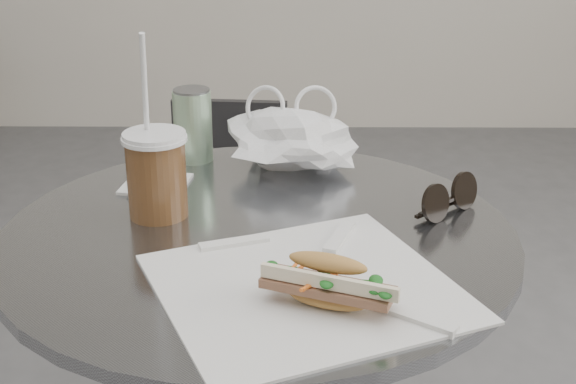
{
  "coord_description": "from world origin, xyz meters",
  "views": [
    {
      "loc": [
        0.05,
        -0.87,
        1.24
      ],
      "look_at": [
        0.04,
        0.23,
        0.79
      ],
      "focal_mm": 50.0,
      "sensor_mm": 36.0,
      "label": 1
    }
  ],
  "objects_px": {
    "chair_far": "(225,263)",
    "drink_can": "(193,125)",
    "iced_coffee": "(156,173)",
    "banh_mi": "(328,282)",
    "sunglasses": "(448,200)"
  },
  "relations": [
    {
      "from": "chair_far",
      "to": "banh_mi",
      "type": "distance_m",
      "value": 1.07
    },
    {
      "from": "chair_far",
      "to": "sunglasses",
      "type": "xyz_separation_m",
      "value": [
        0.41,
        -0.65,
        0.45
      ]
    },
    {
      "from": "sunglasses",
      "to": "iced_coffee",
      "type": "bearing_deg",
      "value": 137.25
    },
    {
      "from": "iced_coffee",
      "to": "sunglasses",
      "type": "bearing_deg",
      "value": 1.13
    },
    {
      "from": "banh_mi",
      "to": "iced_coffee",
      "type": "relative_size",
      "value": 0.74
    },
    {
      "from": "chair_far",
      "to": "drink_can",
      "type": "xyz_separation_m",
      "value": [
        -0.01,
        -0.41,
        0.49
      ]
    },
    {
      "from": "sunglasses",
      "to": "drink_can",
      "type": "relative_size",
      "value": 0.85
    },
    {
      "from": "iced_coffee",
      "to": "chair_far",
      "type": "bearing_deg",
      "value": 87.05
    },
    {
      "from": "sunglasses",
      "to": "drink_can",
      "type": "distance_m",
      "value": 0.48
    },
    {
      "from": "banh_mi",
      "to": "sunglasses",
      "type": "height_order",
      "value": "banh_mi"
    },
    {
      "from": "chair_far",
      "to": "iced_coffee",
      "type": "relative_size",
      "value": 2.44
    },
    {
      "from": "chair_far",
      "to": "iced_coffee",
      "type": "xyz_separation_m",
      "value": [
        -0.03,
        -0.66,
        0.5
      ]
    },
    {
      "from": "chair_far",
      "to": "drink_can",
      "type": "height_order",
      "value": "drink_can"
    },
    {
      "from": "chair_far",
      "to": "drink_can",
      "type": "relative_size",
      "value": 5.27
    },
    {
      "from": "chair_far",
      "to": "iced_coffee",
      "type": "distance_m",
      "value": 0.83
    }
  ]
}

